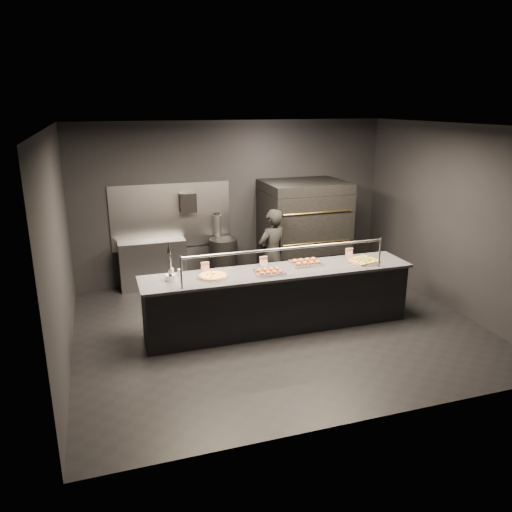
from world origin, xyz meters
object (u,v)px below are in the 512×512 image
object	(u,v)px
square_pizza	(363,261)
pizza_oven	(303,231)
prep_shelf	(153,265)
round_pizza	(213,276)
slider_tray_a	(270,272)
slider_tray_b	(306,262)
towel_dispenser	(188,203)
trash_bin	(224,261)
beer_tap	(170,270)
fire_extinguisher	(218,226)
service_counter	(279,299)
worker	(272,254)

from	to	relation	value
square_pizza	pizza_oven	bearing A→B (deg)	95.96
prep_shelf	square_pizza	xyz separation A→B (m)	(3.00, -2.33, 0.49)
prep_shelf	round_pizza	distance (m)	2.43
slider_tray_a	round_pizza	bearing A→B (deg)	172.94
slider_tray_b	square_pizza	bearing A→B (deg)	-10.37
towel_dispenser	slider_tray_b	size ratio (longest dim) A/B	0.72
pizza_oven	trash_bin	bearing A→B (deg)	170.02
prep_shelf	square_pizza	bearing A→B (deg)	-37.89
slider_tray_a	towel_dispenser	bearing A→B (deg)	106.23
beer_tap	slider_tray_a	world-z (taller)	beer_tap
pizza_oven	slider_tray_a	bearing A→B (deg)	-124.76
fire_extinguisher	round_pizza	xyz separation A→B (m)	(-0.65, -2.38, -0.12)
service_counter	fire_extinguisher	distance (m)	2.50
prep_shelf	worker	size ratio (longest dim) A/B	0.76
pizza_oven	round_pizza	world-z (taller)	pizza_oven
square_pizza	trash_bin	size ratio (longest dim) A/B	0.59
fire_extinguisher	slider_tray_b	xyz separation A→B (m)	(0.85, -2.25, -0.11)
slider_tray_a	slider_tray_b	bearing A→B (deg)	19.23
slider_tray_b	towel_dispenser	bearing A→B (deg)	122.00
service_counter	slider_tray_b	bearing A→B (deg)	16.76
worker	prep_shelf	bearing A→B (deg)	-51.70
towel_dispenser	beer_tap	bearing A→B (deg)	-106.69
fire_extinguisher	trash_bin	world-z (taller)	fire_extinguisher
prep_shelf	towel_dispenser	xyz separation A→B (m)	(0.70, 0.07, 1.10)
fire_extinguisher	worker	xyz separation A→B (m)	(0.67, -1.19, -0.27)
beer_tap	square_pizza	xyz separation A→B (m)	(3.00, -0.07, -0.14)
towel_dispenser	slider_tray_a	distance (m)	2.65
pizza_oven	towel_dispenser	xyz separation A→B (m)	(-2.10, 0.49, 0.58)
service_counter	square_pizza	bearing A→B (deg)	-0.58
towel_dispenser	slider_tray_b	world-z (taller)	towel_dispenser
towel_dispenser	fire_extinguisher	world-z (taller)	towel_dispenser
service_counter	pizza_oven	distance (m)	2.30
round_pizza	slider_tray_a	world-z (taller)	slider_tray_a
prep_shelf	beer_tap	bearing A→B (deg)	-90.00
pizza_oven	beer_tap	world-z (taller)	pizza_oven
slider_tray_b	trash_bin	size ratio (longest dim) A/B	0.56
slider_tray_b	square_pizza	size ratio (longest dim) A/B	0.95
worker	beer_tap	bearing A→B (deg)	9.31
slider_tray_a	slider_tray_b	distance (m)	0.72
prep_shelf	trash_bin	distance (m)	1.31
prep_shelf	beer_tap	distance (m)	2.35
slider_tray_a	trash_bin	bearing A→B (deg)	93.17
pizza_oven	worker	distance (m)	1.13
pizza_oven	towel_dispenser	bearing A→B (deg)	166.86
prep_shelf	beer_tap	world-z (taller)	beer_tap
fire_extinguisher	square_pizza	size ratio (longest dim) A/B	0.99
beer_tap	slider_tray_b	distance (m)	2.11
towel_dispenser	service_counter	bearing A→B (deg)	-69.37
prep_shelf	round_pizza	world-z (taller)	round_pizza
round_pizza	slider_tray_a	distance (m)	0.83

